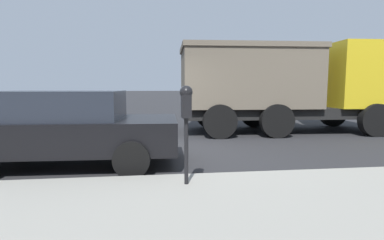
% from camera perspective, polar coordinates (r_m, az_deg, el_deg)
% --- Properties ---
extents(ground_plane, '(220.00, 220.00, 0.00)m').
position_cam_1_polar(ground_plane, '(7.21, -6.19, -6.24)').
color(ground_plane, '#2B2B2D').
extents(parking_meter, '(0.21, 0.19, 1.46)m').
position_cam_1_polar(parking_meter, '(4.36, -1.11, 2.03)').
color(parking_meter, black).
rests_on(parking_meter, sidewalk).
extents(car_black, '(2.18, 4.28, 1.49)m').
position_cam_1_polar(car_black, '(6.41, -22.74, -1.18)').
color(car_black, black).
rests_on(car_black, ground_plane).
extents(dump_truck, '(3.05, 7.26, 3.02)m').
position_cam_1_polar(dump_truck, '(10.89, 17.01, 6.75)').
color(dump_truck, black).
rests_on(dump_truck, ground_plane).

